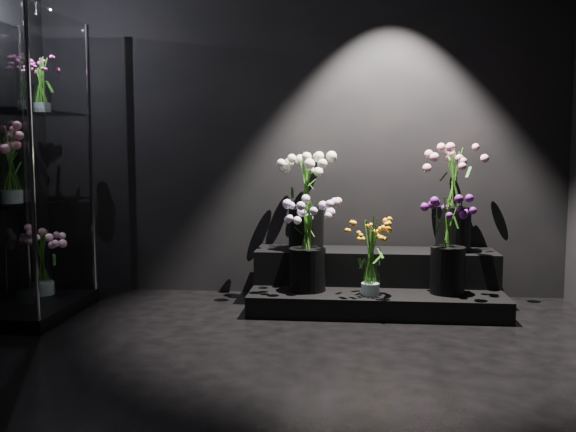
# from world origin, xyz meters

# --- Properties ---
(floor) EXTENTS (4.00, 4.00, 0.00)m
(floor) POSITION_xyz_m (0.00, 0.00, 0.00)
(floor) COLOR black
(floor) RESTS_ON ground
(wall_back) EXTENTS (4.00, 0.00, 4.00)m
(wall_back) POSITION_xyz_m (0.00, 2.00, 1.40)
(wall_back) COLOR black
(wall_back) RESTS_ON floor
(display_riser) EXTENTS (1.73, 0.77, 0.38)m
(display_riser) POSITION_xyz_m (0.58, 1.65, 0.16)
(display_riser) COLOR black
(display_riser) RESTS_ON floor
(display_case) EXTENTS (0.54, 0.90, 1.99)m
(display_case) POSITION_xyz_m (-1.71, 1.14, 0.99)
(display_case) COLOR black
(display_case) RESTS_ON floor
(bouquet_orange_bells) EXTENTS (0.26, 0.26, 0.53)m
(bouquet_orange_bells) POSITION_xyz_m (0.54, 1.34, 0.42)
(bouquet_orange_bells) COLOR white
(bouquet_orange_bells) RESTS_ON display_riser
(bouquet_lilac) EXTENTS (0.46, 0.46, 0.61)m
(bouquet_lilac) POSITION_xyz_m (0.11, 1.44, 0.50)
(bouquet_lilac) COLOR black
(bouquet_lilac) RESTS_ON display_riser
(bouquet_purple) EXTENTS (0.34, 0.34, 0.65)m
(bouquet_purple) POSITION_xyz_m (1.06, 1.44, 0.51)
(bouquet_purple) COLOR black
(bouquet_purple) RESTS_ON display_riser
(bouquet_cream_roses) EXTENTS (0.49, 0.49, 0.69)m
(bouquet_cream_roses) POSITION_xyz_m (0.08, 1.75, 0.78)
(bouquet_cream_roses) COLOR black
(bouquet_cream_roses) RESTS_ON display_riser
(bouquet_pink_roses) EXTENTS (0.41, 0.41, 0.75)m
(bouquet_pink_roses) POSITION_xyz_m (1.14, 1.75, 0.82)
(bouquet_pink_roses) COLOR black
(bouquet_pink_roses) RESTS_ON display_riser
(bouquet_case_pink) EXTENTS (0.28, 0.28, 0.47)m
(bouquet_case_pink) POSITION_xyz_m (-1.71, 0.94, 1.02)
(bouquet_case_pink) COLOR white
(bouquet_case_pink) RESTS_ON display_case
(bouquet_case_magenta) EXTENTS (0.28, 0.28, 0.37)m
(bouquet_case_magenta) POSITION_xyz_m (-1.69, 1.32, 1.55)
(bouquet_case_magenta) COLOR white
(bouquet_case_magenta) RESTS_ON display_case
(bouquet_case_base_pink) EXTENTS (0.35, 0.35, 0.46)m
(bouquet_case_base_pink) POSITION_xyz_m (-1.74, 1.35, 0.33)
(bouquet_case_base_pink) COLOR white
(bouquet_case_base_pink) RESTS_ON display_case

